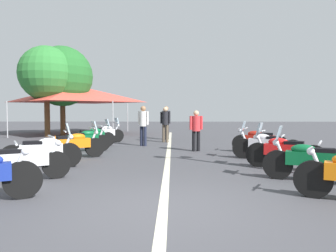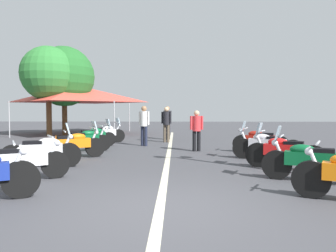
{
  "view_description": "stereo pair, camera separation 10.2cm",
  "coord_description": "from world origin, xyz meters",
  "px_view_note": "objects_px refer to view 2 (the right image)",
  "views": [
    {
      "loc": [
        -5.09,
        -0.15,
        1.57
      ],
      "look_at": [
        5.56,
        0.0,
        1.05
      ],
      "focal_mm": 34.77,
      "sensor_mm": 36.0,
      "label": 1
    },
    {
      "loc": [
        -5.09,
        -0.26,
        1.57
      ],
      "look_at": [
        5.56,
        0.0,
        1.05
      ],
      "focal_mm": 34.77,
      "sensor_mm": 36.0,
      "label": 2
    }
  ],
  "objects_px": {
    "motorcycle_left_row_6": "(105,133)",
    "bystander_3": "(166,122)",
    "event_tent": "(77,94)",
    "motorcycle_left_row_4": "(84,140)",
    "motorcycle_left_row_5": "(93,136)",
    "motorcycle_left_row_2": "(43,151)",
    "motorcycle_right_row_4": "(260,140)",
    "motorcycle_left_row_1": "(21,161)",
    "bystander_2": "(167,120)",
    "motorcycle_right_row_2": "(284,151)",
    "bystander_0": "(144,122)",
    "traffic_cone_1": "(56,143)",
    "roadside_tree_1": "(64,77)",
    "bystander_1": "(197,128)",
    "motorcycle_left_row_3": "(73,144)",
    "roadside_tree_0": "(48,74)",
    "motorcycle_right_row_3": "(266,145)",
    "motorcycle_right_row_1": "(309,160)"
  },
  "relations": [
    {
      "from": "bystander_3",
      "to": "motorcycle_right_row_4",
      "type": "bearing_deg",
      "value": 61.74
    },
    {
      "from": "motorcycle_left_row_2",
      "to": "roadside_tree_1",
      "type": "xyz_separation_m",
      "value": [
        11.61,
        3.39,
        3.2
      ]
    },
    {
      "from": "motorcycle_left_row_1",
      "to": "motorcycle_right_row_3",
      "type": "bearing_deg",
      "value": -3.03
    },
    {
      "from": "roadside_tree_0",
      "to": "bystander_1",
      "type": "bearing_deg",
      "value": -128.99
    },
    {
      "from": "motorcycle_left_row_1",
      "to": "motorcycle_right_row_4",
      "type": "height_order",
      "value": "motorcycle_right_row_4"
    },
    {
      "from": "motorcycle_left_row_3",
      "to": "bystander_1",
      "type": "bearing_deg",
      "value": -5.91
    },
    {
      "from": "motorcycle_right_row_3",
      "to": "roadside_tree_0",
      "type": "relative_size",
      "value": 0.39
    },
    {
      "from": "bystander_0",
      "to": "bystander_1",
      "type": "relative_size",
      "value": 1.13
    },
    {
      "from": "roadside_tree_1",
      "to": "motorcycle_right_row_2",
      "type": "bearing_deg",
      "value": -139.57
    },
    {
      "from": "event_tent",
      "to": "roadside_tree_1",
      "type": "bearing_deg",
      "value": 155.34
    },
    {
      "from": "motorcycle_left_row_2",
      "to": "bystander_3",
      "type": "relative_size",
      "value": 1.14
    },
    {
      "from": "motorcycle_left_row_4",
      "to": "motorcycle_right_row_2",
      "type": "height_order",
      "value": "motorcycle_right_row_2"
    },
    {
      "from": "motorcycle_left_row_3",
      "to": "motorcycle_right_row_4",
      "type": "height_order",
      "value": "motorcycle_left_row_3"
    },
    {
      "from": "bystander_2",
      "to": "event_tent",
      "type": "relative_size",
      "value": 0.27
    },
    {
      "from": "motorcycle_right_row_1",
      "to": "roadside_tree_0",
      "type": "distance_m",
      "value": 16.33
    },
    {
      "from": "motorcycle_right_row_3",
      "to": "bystander_3",
      "type": "relative_size",
      "value": 1.22
    },
    {
      "from": "bystander_3",
      "to": "event_tent",
      "type": "xyz_separation_m",
      "value": [
        5.38,
        6.03,
        1.63
      ]
    },
    {
      "from": "motorcycle_right_row_4",
      "to": "bystander_3",
      "type": "relative_size",
      "value": 1.14
    },
    {
      "from": "motorcycle_left_row_4",
      "to": "motorcycle_left_row_1",
      "type": "bearing_deg",
      "value": -119.79
    },
    {
      "from": "motorcycle_right_row_4",
      "to": "bystander_3",
      "type": "bearing_deg",
      "value": -28.91
    },
    {
      "from": "motorcycle_left_row_2",
      "to": "motorcycle_left_row_6",
      "type": "xyz_separation_m",
      "value": [
        6.93,
        -0.19,
        -0.01
      ]
    },
    {
      "from": "roadside_tree_0",
      "to": "motorcycle_right_row_3",
      "type": "bearing_deg",
      "value": -130.32
    },
    {
      "from": "motorcycle_right_row_2",
      "to": "motorcycle_left_row_5",
      "type": "bearing_deg",
      "value": -11.58
    },
    {
      "from": "motorcycle_left_row_2",
      "to": "motorcycle_right_row_1",
      "type": "distance_m",
      "value": 6.68
    },
    {
      "from": "motorcycle_right_row_2",
      "to": "bystander_2",
      "type": "distance_m",
      "value": 9.38
    },
    {
      "from": "motorcycle_left_row_4",
      "to": "motorcycle_left_row_5",
      "type": "xyz_separation_m",
      "value": [
        1.77,
        0.12,
        0.01
      ]
    },
    {
      "from": "motorcycle_left_row_3",
      "to": "motorcycle_left_row_6",
      "type": "xyz_separation_m",
      "value": [
        5.13,
        0.06,
        -0.0
      ]
    },
    {
      "from": "motorcycle_left_row_1",
      "to": "roadside_tree_0",
      "type": "bearing_deg",
      "value": 77.95
    },
    {
      "from": "motorcycle_right_row_3",
      "to": "roadside_tree_0",
      "type": "bearing_deg",
      "value": -21.06
    },
    {
      "from": "motorcycle_right_row_2",
      "to": "motorcycle_right_row_4",
      "type": "bearing_deg",
      "value": -66.74
    },
    {
      "from": "motorcycle_left_row_6",
      "to": "bystander_3",
      "type": "distance_m",
      "value": 3.01
    },
    {
      "from": "motorcycle_right_row_3",
      "to": "motorcycle_right_row_4",
      "type": "height_order",
      "value": "motorcycle_right_row_3"
    },
    {
      "from": "motorcycle_left_row_1",
      "to": "bystander_2",
      "type": "bearing_deg",
      "value": 43.21
    },
    {
      "from": "motorcycle_left_row_3",
      "to": "motorcycle_right_row_4",
      "type": "xyz_separation_m",
      "value": [
        1.62,
        -6.45,
        -0.01
      ]
    },
    {
      "from": "motorcycle_left_row_5",
      "to": "motorcycle_right_row_3",
      "type": "distance_m",
      "value": 7.34
    },
    {
      "from": "motorcycle_right_row_2",
      "to": "bystander_0",
      "type": "xyz_separation_m",
      "value": [
        5.56,
        4.27,
        0.56
      ]
    },
    {
      "from": "motorcycle_left_row_4",
      "to": "motorcycle_left_row_5",
      "type": "height_order",
      "value": "motorcycle_left_row_5"
    },
    {
      "from": "motorcycle_left_row_6",
      "to": "bystander_1",
      "type": "relative_size",
      "value": 1.15
    },
    {
      "from": "motorcycle_left_row_2",
      "to": "traffic_cone_1",
      "type": "relative_size",
      "value": 3.22
    },
    {
      "from": "motorcycle_left_row_6",
      "to": "traffic_cone_1",
      "type": "xyz_separation_m",
      "value": [
        -2.95,
        1.3,
        -0.17
      ]
    },
    {
      "from": "motorcycle_left_row_2",
      "to": "motorcycle_right_row_4",
      "type": "height_order",
      "value": "motorcycle_left_row_2"
    },
    {
      "from": "motorcycle_left_row_3",
      "to": "motorcycle_left_row_4",
      "type": "relative_size",
      "value": 1.02
    },
    {
      "from": "motorcycle_left_row_3",
      "to": "motorcycle_left_row_2",
      "type": "bearing_deg",
      "value": -129.82
    },
    {
      "from": "motorcycle_right_row_1",
      "to": "traffic_cone_1",
      "type": "bearing_deg",
      "value": -12.04
    },
    {
      "from": "motorcycle_left_row_6",
      "to": "roadside_tree_0",
      "type": "relative_size",
      "value": 0.34
    },
    {
      "from": "bystander_1",
      "to": "motorcycle_right_row_3",
      "type": "bearing_deg",
      "value": -150.47
    },
    {
      "from": "motorcycle_left_row_3",
      "to": "event_tent",
      "type": "distance_m",
      "value": 11.54
    },
    {
      "from": "motorcycle_left_row_6",
      "to": "bystander_2",
      "type": "bearing_deg",
      "value": 0.65
    },
    {
      "from": "traffic_cone_1",
      "to": "roadside_tree_0",
      "type": "bearing_deg",
      "value": 23.43
    },
    {
      "from": "motorcycle_right_row_2",
      "to": "roadside_tree_1",
      "type": "xyz_separation_m",
      "value": [
        11.57,
        9.85,
        3.19
      ]
    }
  ]
}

